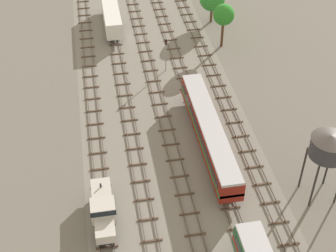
{
  "coord_description": "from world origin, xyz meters",
  "views": [
    {
      "loc": [
        -8.81,
        -7.42,
        43.57
      ],
      "look_at": [
        0.0,
        42.63,
        1.5
      ],
      "focal_mm": 52.9,
      "sensor_mm": 36.0,
      "label": 1
    }
  ],
  "objects_px": {
    "shunter_loco_far_left_near": "(103,209)",
    "water_tower": "(329,146)",
    "passenger_coach_centre_mid": "(209,131)",
    "signal_post_mid": "(166,51)",
    "freight_boxcar_left_midfar": "(111,14)"
  },
  "relations": [
    {
      "from": "passenger_coach_centre_mid",
      "to": "signal_post_mid",
      "type": "xyz_separation_m",
      "value": [
        -2.4,
        18.85,
        1.0
      ]
    },
    {
      "from": "freight_boxcar_left_midfar",
      "to": "signal_post_mid",
      "type": "height_order",
      "value": "signal_post_mid"
    },
    {
      "from": "shunter_loco_far_left_near",
      "to": "freight_boxcar_left_midfar",
      "type": "relative_size",
      "value": 0.6
    },
    {
      "from": "passenger_coach_centre_mid",
      "to": "signal_post_mid",
      "type": "distance_m",
      "value": 19.02
    },
    {
      "from": "freight_boxcar_left_midfar",
      "to": "shunter_loco_far_left_near",
      "type": "bearing_deg",
      "value": -96.08
    },
    {
      "from": "water_tower",
      "to": "signal_post_mid",
      "type": "distance_m",
      "value": 32.32
    },
    {
      "from": "freight_boxcar_left_midfar",
      "to": "water_tower",
      "type": "relative_size",
      "value": 1.54
    },
    {
      "from": "shunter_loco_far_left_near",
      "to": "passenger_coach_centre_mid",
      "type": "bearing_deg",
      "value": 35.32
    },
    {
      "from": "passenger_coach_centre_mid",
      "to": "signal_post_mid",
      "type": "bearing_deg",
      "value": 97.26
    },
    {
      "from": "shunter_loco_far_left_near",
      "to": "water_tower",
      "type": "height_order",
      "value": "water_tower"
    },
    {
      "from": "passenger_coach_centre_mid",
      "to": "freight_boxcar_left_midfar",
      "type": "height_order",
      "value": "passenger_coach_centre_mid"
    },
    {
      "from": "passenger_coach_centre_mid",
      "to": "freight_boxcar_left_midfar",
      "type": "relative_size",
      "value": 1.57
    },
    {
      "from": "signal_post_mid",
      "to": "freight_boxcar_left_midfar",
      "type": "bearing_deg",
      "value": 114.11
    },
    {
      "from": "shunter_loco_far_left_near",
      "to": "passenger_coach_centre_mid",
      "type": "relative_size",
      "value": 0.38
    },
    {
      "from": "signal_post_mid",
      "to": "water_tower",
      "type": "bearing_deg",
      "value": -66.07
    }
  ]
}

